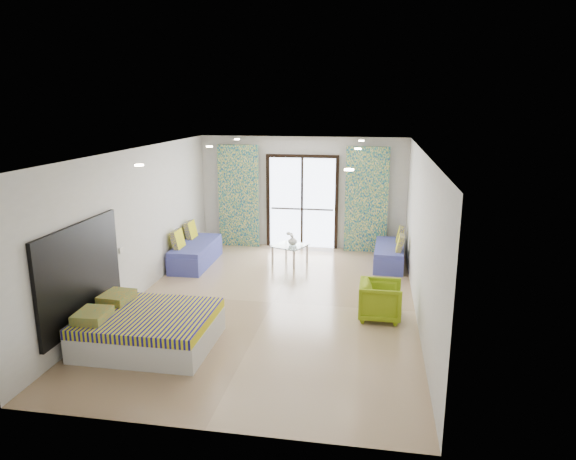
% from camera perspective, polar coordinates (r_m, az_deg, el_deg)
% --- Properties ---
extents(floor, '(5.00, 7.50, 0.01)m').
position_cam_1_polar(floor, '(9.29, -1.75, -8.04)').
color(floor, '#9A7C5C').
rests_on(floor, ground).
extents(ceiling, '(5.00, 7.50, 0.01)m').
position_cam_1_polar(ceiling, '(8.65, -1.88, 8.78)').
color(ceiling, silver).
rests_on(ceiling, ground).
extents(wall_back, '(5.00, 0.01, 2.70)m').
position_cam_1_polar(wall_back, '(12.49, 1.60, 4.16)').
color(wall_back, silver).
rests_on(wall_back, ground).
extents(wall_front, '(5.00, 0.01, 2.70)m').
position_cam_1_polar(wall_front, '(5.43, -9.77, -9.39)').
color(wall_front, silver).
rests_on(wall_front, ground).
extents(wall_left, '(0.01, 7.50, 2.70)m').
position_cam_1_polar(wall_left, '(9.67, -16.49, 0.66)').
color(wall_left, silver).
rests_on(wall_left, ground).
extents(wall_right, '(0.01, 7.50, 2.70)m').
position_cam_1_polar(wall_right, '(8.74, 14.47, -0.60)').
color(wall_right, silver).
rests_on(wall_right, ground).
extents(balcony_door, '(1.76, 0.08, 2.28)m').
position_cam_1_polar(balcony_door, '(12.48, 1.58, 3.72)').
color(balcony_door, black).
rests_on(balcony_door, floor).
extents(balcony_rail, '(1.52, 0.03, 0.04)m').
position_cam_1_polar(balcony_rail, '(12.55, 1.58, 2.34)').
color(balcony_rail, '#595451').
rests_on(balcony_rail, balcony_door).
extents(curtain_left, '(1.00, 0.10, 2.50)m').
position_cam_1_polar(curtain_left, '(12.65, -5.50, 3.76)').
color(curtain_left, silver).
rests_on(curtain_left, floor).
extents(curtain_right, '(1.00, 0.10, 2.50)m').
position_cam_1_polar(curtain_right, '(12.22, 8.71, 3.30)').
color(curtain_right, silver).
rests_on(curtain_right, floor).
extents(downlight_a, '(0.12, 0.12, 0.02)m').
position_cam_1_polar(downlight_a, '(7.20, -16.22, 6.94)').
color(downlight_a, '#FFE0B2').
rests_on(downlight_a, ceiling).
extents(downlight_b, '(0.12, 0.12, 0.02)m').
position_cam_1_polar(downlight_b, '(6.50, 6.80, 6.68)').
color(downlight_b, '#FFE0B2').
rests_on(downlight_b, ceiling).
extents(downlight_c, '(0.12, 0.12, 0.02)m').
position_cam_1_polar(downlight_c, '(9.97, -8.72, 9.15)').
color(downlight_c, '#FFE0B2').
rests_on(downlight_c, ceiling).
extents(downlight_d, '(0.12, 0.12, 0.02)m').
position_cam_1_polar(downlight_d, '(9.48, 7.78, 8.94)').
color(downlight_d, '#FFE0B2').
rests_on(downlight_d, ceiling).
extents(downlight_e, '(0.12, 0.12, 0.02)m').
position_cam_1_polar(downlight_e, '(11.88, -5.68, 10.00)').
color(downlight_e, '#FFE0B2').
rests_on(downlight_e, ceiling).
extents(downlight_f, '(0.12, 0.12, 0.02)m').
position_cam_1_polar(downlight_f, '(11.47, 8.15, 9.79)').
color(downlight_f, '#FFE0B2').
rests_on(downlight_f, ceiling).
extents(headboard, '(0.06, 2.10, 1.50)m').
position_cam_1_polar(headboard, '(8.10, -22.04, -4.56)').
color(headboard, black).
rests_on(headboard, floor).
extents(switch_plate, '(0.02, 0.10, 0.10)m').
position_cam_1_polar(switch_plate, '(9.14, -18.05, -2.16)').
color(switch_plate, silver).
rests_on(switch_plate, wall_left).
extents(bed, '(1.86, 1.52, 0.64)m').
position_cam_1_polar(bed, '(7.93, -15.33, -10.48)').
color(bed, silver).
rests_on(bed, floor).
extents(daybed_left, '(0.72, 1.79, 0.88)m').
position_cam_1_polar(daybed_left, '(11.49, -10.27, -2.46)').
color(daybed_left, '#42479E').
rests_on(daybed_left, floor).
extents(daybed_right, '(0.68, 1.62, 0.79)m').
position_cam_1_polar(daybed_right, '(11.50, 11.23, -2.65)').
color(daybed_right, '#42479E').
rests_on(daybed_right, floor).
extents(coffee_table, '(0.84, 0.84, 0.74)m').
position_cam_1_polar(coffee_table, '(11.33, 0.22, -1.92)').
color(coffee_table, silver).
rests_on(coffee_table, floor).
extents(vase, '(0.26, 0.27, 0.20)m').
position_cam_1_polar(vase, '(11.32, 0.51, -1.16)').
color(vase, white).
rests_on(vase, coffee_table).
extents(armchair, '(0.64, 0.68, 0.70)m').
position_cam_1_polar(armchair, '(8.65, 10.24, -7.50)').
color(armchair, '#89A815').
rests_on(armchair, floor).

